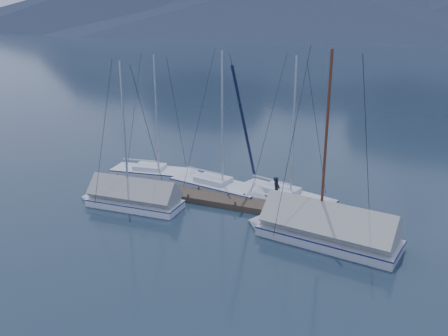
{
  "coord_description": "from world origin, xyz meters",
  "views": [
    {
      "loc": [
        10.32,
        -21.73,
        10.6
      ],
      "look_at": [
        0.0,
        2.0,
        2.2
      ],
      "focal_mm": 38.0,
      "sensor_mm": 36.0,
      "label": 1
    }
  ],
  "objects": [
    {
      "name": "sailboat_open_right",
      "position": [
        3.96,
        3.71,
        0.16
      ],
      "size": [
        7.34,
        3.92,
        9.34
      ],
      "color": "silver",
      "rests_on": "ground"
    },
    {
      "name": "sailboat_covered_far",
      "position": [
        -5.04,
        -0.54,
        0.45
      ],
      "size": [
        6.58,
        2.76,
        9.11
      ],
      "color": "white",
      "rests_on": "ground"
    },
    {
      "name": "sailboat_open_left",
      "position": [
        -5.66,
        4.93,
        0.16
      ],
      "size": [
        6.98,
        3.09,
        8.96
      ],
      "color": "silver",
      "rests_on": "ground"
    },
    {
      "name": "mooring_posts",
      "position": [
        -0.5,
        2.0,
        0.35
      ],
      "size": [
        15.12,
        1.52,
        0.35
      ],
      "color": "#382D23",
      "rests_on": "ground"
    },
    {
      "name": "dock",
      "position": [
        0.0,
        2.0,
        0.11
      ],
      "size": [
        18.0,
        1.5,
        0.54
      ],
      "color": "#382D23",
      "rests_on": "ground"
    },
    {
      "name": "person",
      "position": [
        3.04,
        2.45,
        1.13
      ],
      "size": [
        0.39,
        0.59,
        1.58
      ],
      "primitive_type": "imported",
      "rotation": [
        0.0,
        0.0,
        1.54
      ],
      "color": "black",
      "rests_on": "dock"
    },
    {
      "name": "sailboat_covered_near",
      "position": [
        6.05,
        -0.47,
        0.51
      ],
      "size": [
        8.14,
        3.73,
        10.21
      ],
      "color": "silver",
      "rests_on": "ground"
    },
    {
      "name": "sailboat_open_mid",
      "position": [
        -0.46,
        3.84,
        0.17
      ],
      "size": [
        7.42,
        3.48,
        9.48
      ],
      "color": "silver",
      "rests_on": "ground"
    },
    {
      "name": "ground",
      "position": [
        0.0,
        0.0,
        0.0
      ],
      "size": [
        1000.0,
        1000.0,
        0.0
      ],
      "primitive_type": "plane",
      "color": "#14222F",
      "rests_on": "ground"
    }
  ]
}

